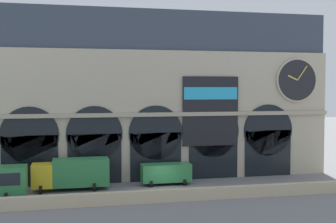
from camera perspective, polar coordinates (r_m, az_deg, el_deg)
ground_plane at (r=45.97m, az=-0.31°, el=-9.85°), size 200.00×200.00×0.00m
quay_parapet_wall at (r=41.67m, az=1.01°, el=-10.41°), size 90.00×0.70×1.11m
station_building at (r=52.50m, az=-2.11°, el=1.83°), size 41.06×6.02×18.86m
box_truck_midwest at (r=46.92m, az=-11.92°, el=-7.53°), size 7.50×2.91×3.12m
van_center at (r=48.58m, az=-0.26°, el=-7.66°), size 5.20×2.48×2.20m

